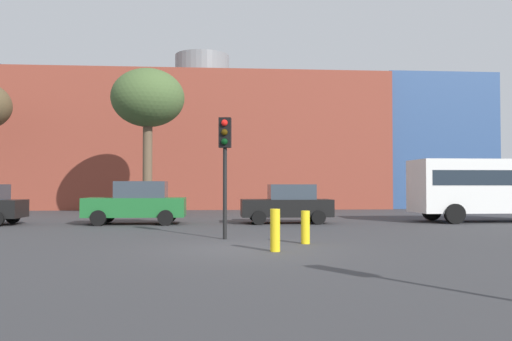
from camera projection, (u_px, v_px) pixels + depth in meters
The scene contains 9 objects.
ground_plane at pixel (245, 249), 13.33m from camera, with size 200.00×200.00×0.00m, color #38383A.
building_backdrop at pixel (202, 143), 39.16m from camera, with size 41.17×10.02×11.26m.
parked_car_1 at pixel (137, 203), 21.78m from camera, with size 4.08×2.00×1.77m.
parked_car_2 at pixel (288, 204), 22.27m from camera, with size 3.79×1.86×1.64m.
white_bus at pixel (491, 185), 23.20m from camera, with size 6.80×2.62×2.72m.
traffic_light_island at pixel (225, 150), 15.76m from camera, with size 0.39×0.38×3.63m.
bare_tree_0 at pixel (148, 100), 27.70m from camera, with size 3.83×3.83×7.73m.
bollard_yellow_0 at pixel (305, 227), 14.48m from camera, with size 0.24×0.24×0.91m, color yellow.
bollard_yellow_1 at pixel (275, 230), 12.79m from camera, with size 0.24×0.24×1.03m, color yellow.
Camera 1 is at (-0.77, -13.37, 1.61)m, focal length 37.03 mm.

